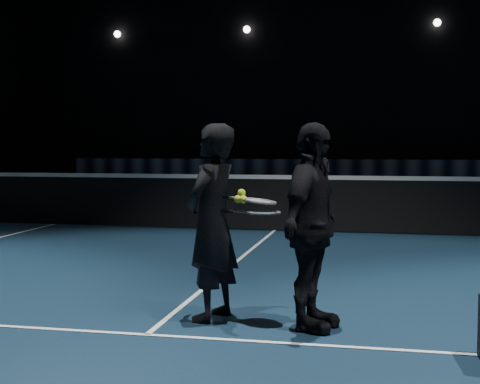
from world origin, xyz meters
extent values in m
plane|color=black|center=(0.00, 0.00, 0.00)|extent=(36.00, 36.00, 0.00)
plane|color=black|center=(0.00, 18.00, 5.00)|extent=(30.00, 0.00, 30.00)
cube|color=black|center=(0.00, 0.00, 0.45)|extent=(12.80, 0.02, 0.86)
cube|color=white|center=(0.00, 0.00, 0.92)|extent=(12.80, 0.03, 0.07)
cube|color=black|center=(0.00, 15.50, 0.45)|extent=(22.00, 0.15, 0.90)
imported|color=black|center=(0.37, -5.83, 0.82)|extent=(0.54, 0.68, 1.63)
imported|color=black|center=(1.21, -5.97, 0.82)|extent=(0.61, 1.02, 1.63)
camera|label=1|loc=(1.72, -11.17, 1.45)|focal=50.00mm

